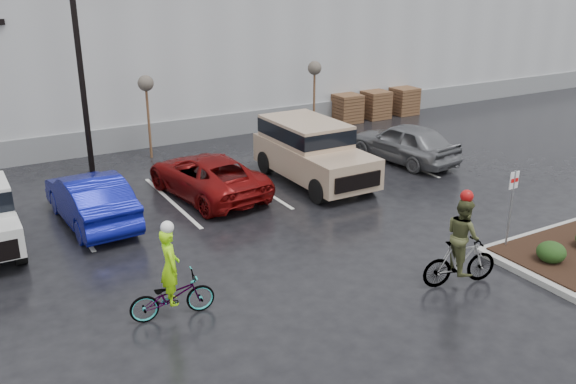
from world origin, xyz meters
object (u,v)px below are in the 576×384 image
car_grey (404,142)px  pallet_stack_a (347,108)px  sapling_east (315,72)px  cyclist_olive (461,251)px  sapling_mid (146,88)px  car_blue (91,199)px  lamppost (74,9)px  car_red (207,175)px  fire_lane_sign (511,201)px  cyclist_hivis (172,288)px  pallet_stack_b (375,105)px  suv_tan (314,153)px  pallet_stack_c (404,101)px

car_grey → pallet_stack_a: bearing=-113.8°
sapling_east → cyclist_olive: sapling_east is taller
sapling_mid → car_blue: sapling_mid is taller
lamppost → car_red: lamppost is taller
pallet_stack_a → fire_lane_sign: size_ratio=0.61×
car_red → fire_lane_sign: bearing=115.9°
car_blue → cyclist_hivis: 6.03m
sapling_mid → cyclist_hivis: (-3.29, -11.50, -2.05)m
fire_lane_sign → cyclist_hivis: fire_lane_sign is taller
pallet_stack_b → cyclist_hivis: 19.52m
pallet_stack_b → car_grey: 7.26m
car_red → sapling_east: bearing=-152.6°
sapling_east → fire_lane_sign: size_ratio=1.45×
pallet_stack_a → suv_tan: (-6.07, -6.64, 0.35)m
car_grey → cyclist_olive: bearing=49.6°
lamppost → sapling_east: bearing=5.7°
pallet_stack_b → car_red: bearing=-152.3°
lamppost → fire_lane_sign: 14.78m
sapling_east → cyclist_olive: 14.35m
pallet_stack_a → car_red: 11.49m
pallet_stack_c → car_red: 14.58m
pallet_stack_c → cyclist_olive: size_ratio=0.58×
car_red → cyclist_hivis: (-3.52, -6.46, -0.00)m
suv_tan → cyclist_olive: cyclist_olive is taller
pallet_stack_c → fire_lane_sign: bearing=-120.7°
sapling_mid → suv_tan: size_ratio=0.63×
cyclist_hivis → pallet_stack_c: bearing=-46.0°
car_red → car_grey: car_grey is taller
sapling_east → lamppost: bearing=-174.3°
pallet_stack_c → cyclist_hivis: cyclist_hivis is taller
pallet_stack_a → pallet_stack_c: same height
lamppost → suv_tan: (6.43, -4.64, -4.66)m
car_grey → fire_lane_sign: bearing=61.3°
cyclist_hivis → car_blue: bearing=9.7°
sapling_east → car_grey: bearing=-82.9°
sapling_east → sapling_mid: bearing=180.0°
fire_lane_sign → car_grey: fire_lane_sign is taller
car_blue → cyclist_olive: (6.49, -8.00, 0.11)m
pallet_stack_b → suv_tan: bearing=-139.5°
pallet_stack_a → pallet_stack_b: 1.70m
car_blue → cyclist_olive: size_ratio=1.92×
pallet_stack_c → fire_lane_sign: size_ratio=0.61×
pallet_stack_c → car_grey: size_ratio=0.30×
lamppost → pallet_stack_c: (16.00, 2.00, -5.01)m
pallet_stack_b → suv_tan: size_ratio=0.26×
sapling_mid → car_blue: 6.82m
car_grey → cyclist_olive: cyclist_olive is taller
sapling_east → car_grey: (0.67, -5.34, -1.97)m
pallet_stack_a → car_blue: size_ratio=0.30×
pallet_stack_b → lamppost: bearing=-172.0°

